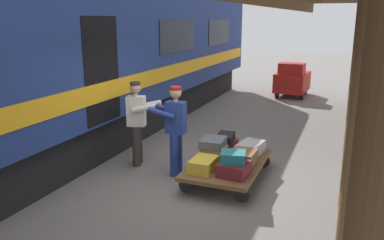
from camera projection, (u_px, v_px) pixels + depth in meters
The scene contains 15 objects.
ground_plane at pixel (204, 183), 7.17m from camera, with size 60.00×60.00×0.00m, color slate.
train_car at pixel (39, 62), 7.93m from camera, with size 3.02×20.27×4.00m.
luggage_cart at pixel (228, 164), 7.28m from camera, with size 1.24×2.10×0.34m.
suitcase_yellow_case at pixel (203, 165), 6.82m from camera, with size 0.39×0.57×0.22m, color gold.
suitcase_burgundy_valise at pixel (223, 146), 7.86m from camera, with size 0.44×0.59×0.20m, color maroon.
suitcase_tan_vintage at pixel (214, 154), 7.34m from camera, with size 0.42×0.47×0.25m, color tan.
suitcase_brown_leather at pixel (243, 157), 7.14m from camera, with size 0.45×0.53×0.24m, color brown.
suitcase_gray_aluminum at pixel (250, 148), 7.66m from camera, with size 0.40×0.63×0.23m, color #9EA0A5.
suitcase_maroon_trunk at pixel (234, 169), 6.62m from camera, with size 0.47×0.51×0.23m, color maroon.
suitcase_black_hardshell at pixel (225, 138), 7.80m from camera, with size 0.31×0.52×0.15m, color black.
suitcase_teal_softside at pixel (233, 157), 6.59m from camera, with size 0.41×0.38×0.18m, color #1E666B.
suitcase_slate_roller at pixel (213, 143), 7.31m from camera, with size 0.42×0.52×0.16m, color #4C515B.
porter_in_overalls at pixel (175, 128), 7.37m from camera, with size 0.67×0.43×1.70m.
porter_by_door at pixel (138, 121), 7.87m from camera, with size 0.73×0.56×1.70m.
baggage_tug at pixel (292, 80), 15.00m from camera, with size 1.21×1.77×1.30m.
Camera 1 is at (-2.28, 6.25, 2.91)m, focal length 36.83 mm.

